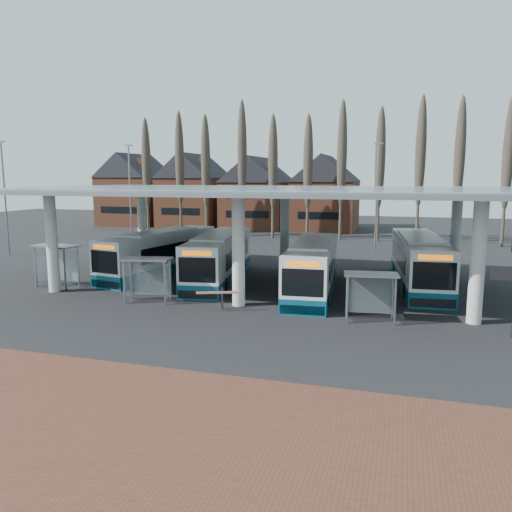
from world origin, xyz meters
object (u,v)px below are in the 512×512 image
(bus_0, at_px, (161,254))
(shelter_0, at_px, (58,256))
(bus_1, at_px, (219,258))
(shelter_2, at_px, (371,286))
(bus_3, at_px, (419,262))
(shelter_1, at_px, (148,270))
(bus_2, at_px, (313,268))

(bus_0, height_order, shelter_0, bus_0)
(bus_0, relative_size, bus_1, 0.99)
(shelter_0, distance_m, shelter_2, 19.95)
(bus_1, distance_m, bus_3, 13.19)
(bus_1, relative_size, shelter_1, 4.06)
(bus_3, height_order, shelter_0, bus_3)
(bus_1, bearing_deg, shelter_0, -161.01)
(bus_0, xyz_separation_m, shelter_1, (3.11, -7.57, 0.34))
(bus_0, bearing_deg, bus_3, 12.84)
(shelter_1, bearing_deg, shelter_0, 155.52)
(bus_0, xyz_separation_m, shelter_0, (-4.38, -5.65, 0.47))
(bus_0, distance_m, bus_1, 4.96)
(bus_0, bearing_deg, bus_2, -2.60)
(shelter_2, bearing_deg, bus_0, 145.23)
(bus_0, xyz_separation_m, bus_2, (11.61, -2.48, -0.01))
(shelter_2, bearing_deg, bus_1, 138.62)
(bus_2, xyz_separation_m, bus_3, (6.32, 3.54, 0.07))
(bus_3, xyz_separation_m, shelter_1, (-14.82, -8.63, 0.27))
(bus_0, distance_m, shelter_2, 17.38)
(bus_2, relative_size, bus_3, 0.95)
(bus_2, xyz_separation_m, shelter_1, (-8.50, -5.09, 0.34))
(bus_1, xyz_separation_m, shelter_1, (-1.77, -6.69, 0.32))
(bus_0, xyz_separation_m, bus_1, (4.88, -0.87, 0.02))
(shelter_0, bearing_deg, shelter_1, -7.02)
(shelter_1, bearing_deg, bus_3, 20.10)
(bus_0, xyz_separation_m, shelter_2, (15.44, -7.98, 0.25))
(bus_0, height_order, bus_1, bus_1)
(bus_0, distance_m, shelter_1, 8.19)
(bus_2, relative_size, shelter_2, 4.22)
(bus_0, bearing_deg, shelter_2, -17.89)
(bus_2, relative_size, shelter_0, 3.75)
(bus_2, xyz_separation_m, shelter_0, (-15.99, -3.17, 0.48))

